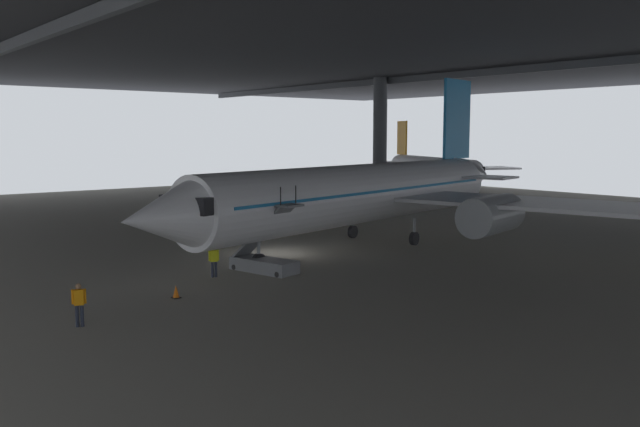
{
  "coord_description": "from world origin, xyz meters",
  "views": [
    {
      "loc": [
        33.62,
        -23.75,
        7.38
      ],
      "look_at": [
        2.28,
        1.65,
        2.61
      ],
      "focal_mm": 37.45,
      "sensor_mm": 36.0,
      "label": 1
    }
  ],
  "objects": [
    {
      "name": "crew_worker_by_stairs",
      "position": [
        3.66,
        -6.57,
        0.94
      ],
      "size": [
        0.33,
        0.52,
        1.65
      ],
      "color": "#232838",
      "rests_on": "ground_plane"
    },
    {
      "name": "ground_plane",
      "position": [
        0.0,
        0.0,
        0.0
      ],
      "size": [
        110.0,
        110.0,
        0.0
      ],
      "primitive_type": "plane",
      "color": "gray"
    },
    {
      "name": "airplane_main",
      "position": [
        1.22,
        6.38,
        3.51
      ],
      "size": [
        36.8,
        37.51,
        11.78
      ],
      "color": "white",
      "rests_on": "ground_plane"
    },
    {
      "name": "hangar_structure",
      "position": [
        -0.05,
        13.76,
        14.36
      ],
      "size": [
        121.0,
        99.0,
        14.98
      ],
      "color": "#4C4F54",
      "rests_on": "ground_plane"
    },
    {
      "name": "boarding_stairs",
      "position": [
        4.12,
        -3.69,
        0.74
      ],
      "size": [
        4.47,
        2.32,
        4.72
      ],
      "color": "slate",
      "rests_on": "ground_plane"
    },
    {
      "name": "airplane_distant",
      "position": [
        -25.02,
        42.38,
        3.05
      ],
      "size": [
        27.27,
        27.28,
        9.33
      ],
      "color": "white",
      "rests_on": "ground_plane"
    },
    {
      "name": "traffic_cone_orange",
      "position": [
        6.47,
        -10.17,
        0.29
      ],
      "size": [
        0.36,
        0.36,
        0.6
      ],
      "color": "black",
      "rests_on": "ground_plane"
    },
    {
      "name": "crew_worker_near_nose",
      "position": [
        8.28,
        -15.17,
        0.98
      ],
      "size": [
        0.34,
        0.52,
        1.71
      ],
      "color": "#232838",
      "rests_on": "ground_plane"
    }
  ]
}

